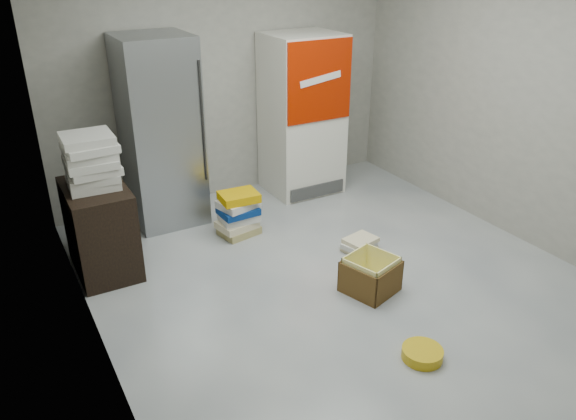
# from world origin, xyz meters

# --- Properties ---
(ground) EXTENTS (5.00, 5.00, 0.00)m
(ground) POSITION_xyz_m (0.00, 0.00, 0.00)
(ground) COLOR #B5B6B1
(ground) RESTS_ON ground
(room_shell) EXTENTS (4.04, 5.04, 2.82)m
(room_shell) POSITION_xyz_m (0.00, 0.00, 1.80)
(room_shell) COLOR #A09C90
(room_shell) RESTS_ON ground
(steel_fridge) EXTENTS (0.70, 0.72, 1.90)m
(steel_fridge) POSITION_xyz_m (-0.90, 2.13, 0.95)
(steel_fridge) COLOR #A2A5AA
(steel_fridge) RESTS_ON ground
(coke_cooler) EXTENTS (0.80, 0.73, 1.80)m
(coke_cooler) POSITION_xyz_m (0.75, 2.12, 0.90)
(coke_cooler) COLOR silver
(coke_cooler) RESTS_ON ground
(wood_shelf) EXTENTS (0.50, 0.80, 0.80)m
(wood_shelf) POSITION_xyz_m (-1.73, 1.40, 0.40)
(wood_shelf) COLOR black
(wood_shelf) RESTS_ON ground
(supply_box_stack) EXTENTS (0.43, 0.44, 0.45)m
(supply_box_stack) POSITION_xyz_m (-1.72, 1.40, 1.03)
(supply_box_stack) COLOR silver
(supply_box_stack) RESTS_ON wood_shelf
(phonebook_stack_main) EXTENTS (0.44, 0.37, 0.45)m
(phonebook_stack_main) POSITION_xyz_m (-0.40, 1.42, 0.23)
(phonebook_stack_main) COLOR tan
(phonebook_stack_main) RESTS_ON ground
(phonebook_stack_side) EXTENTS (0.36, 0.31, 0.13)m
(phonebook_stack_side) POSITION_xyz_m (0.46, 0.54, 0.07)
(phonebook_stack_side) COLOR beige
(phonebook_stack_side) RESTS_ON ground
(cardboard_box) EXTENTS (0.49, 0.49, 0.32)m
(cardboard_box) POSITION_xyz_m (0.13, -0.06, 0.13)
(cardboard_box) COLOR yellow
(cardboard_box) RESTS_ON ground
(bucket_lid) EXTENTS (0.33, 0.33, 0.08)m
(bucket_lid) POSITION_xyz_m (-0.07, -0.94, 0.04)
(bucket_lid) COLOR gold
(bucket_lid) RESTS_ON ground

